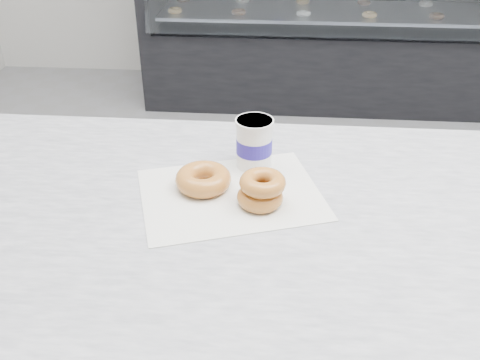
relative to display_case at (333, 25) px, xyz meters
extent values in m
plane|color=gray|center=(0.00, -2.12, -0.49)|extent=(5.00, 5.00, 0.00)
cube|color=silver|center=(0.00, -2.72, 0.39)|extent=(3.06, 0.76, 0.04)
cube|color=black|center=(0.00, -0.02, -0.24)|extent=(2.40, 0.70, 0.50)
cube|color=silver|center=(0.00, -0.02, 0.09)|extent=(2.20, 0.55, 0.02)
cube|color=silver|center=(-0.41, -2.66, 0.41)|extent=(0.40, 0.35, 0.00)
torus|color=#D38A3A|center=(-0.46, -2.64, 0.43)|extent=(0.13, 0.13, 0.04)
torus|color=#D38A3A|center=(-0.35, -2.69, 0.43)|extent=(0.09, 0.09, 0.03)
torus|color=#D38A3A|center=(-0.35, -2.69, 0.46)|extent=(0.12, 0.12, 0.03)
cylinder|color=white|center=(-0.37, -2.55, 0.46)|extent=(0.08, 0.08, 0.11)
cylinder|color=white|center=(-0.37, -2.55, 0.51)|extent=(0.08, 0.08, 0.01)
cylinder|color=#271C9B|center=(-0.37, -2.55, 0.46)|extent=(0.08, 0.08, 0.03)
camera|label=1|loc=(-0.32, -3.52, 0.98)|focal=40.00mm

